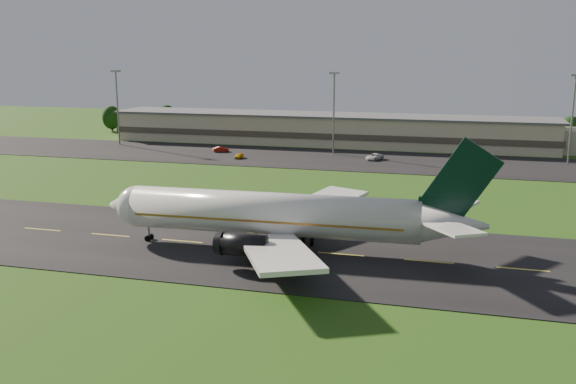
% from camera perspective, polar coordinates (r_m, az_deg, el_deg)
% --- Properties ---
extents(ground, '(360.00, 360.00, 0.00)m').
position_cam_1_polar(ground, '(88.95, -9.38, -4.38)').
color(ground, '#224812').
rests_on(ground, ground).
extents(taxiway, '(220.00, 30.00, 0.10)m').
position_cam_1_polar(taxiway, '(88.93, -9.38, -4.35)').
color(taxiway, black).
rests_on(taxiway, ground).
extents(apron, '(260.00, 30.00, 0.10)m').
position_cam_1_polar(apron, '(155.60, 1.64, 3.05)').
color(apron, black).
rests_on(apron, ground).
extents(airliner, '(51.29, 42.15, 15.57)m').
position_cam_1_polar(airliner, '(83.07, -0.83, -2.09)').
color(airliner, white).
rests_on(airliner, ground).
extents(terminal, '(145.00, 16.00, 8.40)m').
position_cam_1_polar(terminal, '(177.22, 5.52, 5.44)').
color(terminal, '#C0B492').
rests_on(terminal, ground).
extents(light_mast_west, '(2.40, 1.20, 20.35)m').
position_cam_1_polar(light_mast_west, '(182.10, -14.95, 8.04)').
color(light_mast_west, gray).
rests_on(light_mast_west, ground).
extents(light_mast_centre, '(2.40, 1.20, 20.35)m').
position_cam_1_polar(light_mast_centre, '(160.75, 4.09, 7.89)').
color(light_mast_centre, gray).
rests_on(light_mast_centre, ground).
extents(light_mast_east, '(2.40, 1.20, 20.35)m').
position_cam_1_polar(light_mast_east, '(159.55, 24.00, 6.81)').
color(light_mast_east, gray).
rests_on(light_mast_east, ground).
extents(tree_line, '(195.02, 9.15, 9.58)m').
position_cam_1_polar(tree_line, '(184.29, 16.54, 5.48)').
color(tree_line, black).
rests_on(tree_line, ground).
extents(service_vehicle_a, '(1.51, 3.64, 1.23)m').
position_cam_1_polar(service_vehicle_a, '(155.09, -4.37, 3.24)').
color(service_vehicle_a, '#E4B00D').
rests_on(service_vehicle_a, apron).
extents(service_vehicle_b, '(4.23, 3.01, 1.32)m').
position_cam_1_polar(service_vehicle_b, '(165.35, -5.99, 3.80)').
color(service_vehicle_b, '#9E120A').
rests_on(service_vehicle_b, apron).
extents(service_vehicle_c, '(4.33, 5.78, 1.46)m').
position_cam_1_polar(service_vehicle_c, '(153.85, 7.69, 3.13)').
color(service_vehicle_c, silver).
rests_on(service_vehicle_c, apron).
extents(service_vehicle_d, '(4.66, 3.08, 1.25)m').
position_cam_1_polar(service_vehicle_d, '(148.21, 15.96, 2.36)').
color(service_vehicle_d, '#D79B0C').
rests_on(service_vehicle_d, apron).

